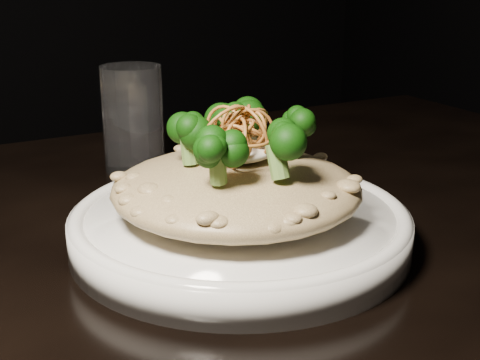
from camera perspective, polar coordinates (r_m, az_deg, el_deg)
name	(u,v)px	position (r m, az deg, el deg)	size (l,w,h in m)	color
table	(221,336)	(0.58, -1.65, -13.19)	(1.10, 0.80, 0.75)	black
plate	(240,228)	(0.54, 0.00, -4.15)	(0.27, 0.27, 0.03)	white
risotto	(236,188)	(0.52, -0.30, -0.72)	(0.20, 0.20, 0.04)	brown
broccoli	(242,138)	(0.51, 0.21, 3.64)	(0.11, 0.11, 0.04)	black
cheese	(238,149)	(0.52, -0.20, 2.62)	(0.06, 0.06, 0.02)	silver
shallots	(238,122)	(0.50, -0.19, 4.97)	(0.05, 0.05, 0.03)	brown
drinking_glass	(133,119)	(0.72, -9.12, 5.16)	(0.06, 0.06, 0.11)	silver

